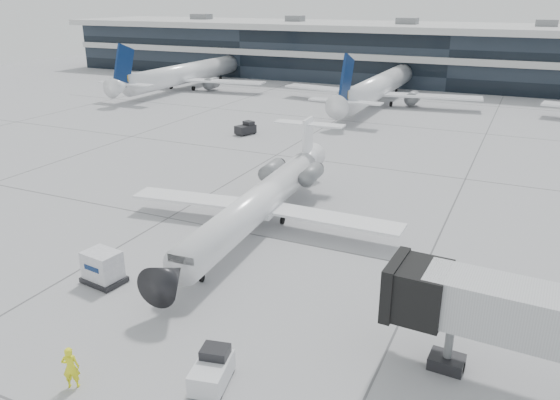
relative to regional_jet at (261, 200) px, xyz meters
The scene contains 10 objects.
ground 3.72m from the regional_jet, 31.82° to the right, with size 220.00×220.00×0.00m, color #9B9B9E.
terminal 80.48m from the regional_jet, 88.15° to the left, with size 170.00×22.00×10.00m, color black.
bg_jet_left 68.21m from the regional_jet, 128.46° to the left, with size 32.00×40.00×9.60m, color white, non-canonical shape.
bg_jet_center 53.70m from the regional_jet, 95.78° to the left, with size 32.00×40.00×9.60m, color white, non-canonical shape.
regional_jet is the anchor object (origin of this frame).
ramp_worker 19.81m from the regional_jet, 88.50° to the right, with size 0.75×0.49×2.07m, color #FBFF1A.
baggage_tug 18.05m from the regional_jet, 70.31° to the right, with size 1.93×2.70×1.56m.
cargo_uld 12.77m from the regional_jet, 112.29° to the right, with size 2.67×2.13×2.00m.
traffic_cone 13.21m from the regional_jet, 111.34° to the left, with size 0.37×0.37×0.51m.
far_tug 29.66m from the regional_jet, 120.47° to the left, with size 2.29×2.87×1.59m.
Camera 1 is at (14.72, -32.38, 16.43)m, focal length 35.00 mm.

